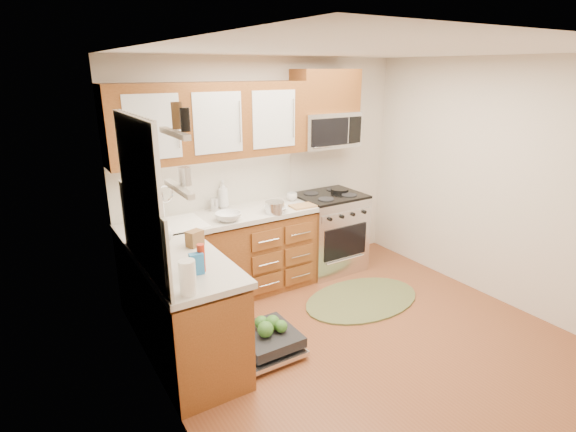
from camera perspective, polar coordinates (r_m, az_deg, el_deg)
floor at (r=4.34m, az=9.32°, el=-15.17°), size 3.50×3.50×0.00m
ceiling at (r=3.64m, az=11.44°, el=19.89°), size 3.50×3.50×0.00m
wall_back at (r=5.19m, az=-2.73°, el=5.70°), size 3.50×0.04×2.50m
wall_left at (r=2.99m, az=-15.72°, el=-4.57°), size 0.04×3.50×2.50m
wall_right at (r=5.12m, az=25.09°, el=3.81°), size 0.04×3.50×2.50m
base_cabinet_back at (r=4.88m, az=-8.31°, el=-5.49°), size 2.05×0.60×0.85m
base_cabinet_left at (r=3.88m, az=-12.64°, el=-12.39°), size 0.60×1.25×0.85m
countertop_back at (r=4.70m, az=-8.53°, el=-0.23°), size 2.07×0.64×0.05m
countertop_left at (r=3.67m, az=-13.01°, el=-5.95°), size 0.64×1.27×0.05m
backsplash_back at (r=4.88m, az=-10.09°, el=4.16°), size 2.05×0.02×0.57m
backsplash_left at (r=3.48m, az=-17.94°, el=-2.21°), size 0.02×1.25×0.57m
upper_cabinets at (r=4.62m, az=-9.79°, el=11.78°), size 2.05×0.35×0.75m
cabinet_over_mw at (r=5.29m, az=4.77°, el=15.58°), size 0.76×0.35×0.47m
range at (r=5.51m, az=5.22°, el=-2.01°), size 0.76×0.64×0.95m
microwave at (r=5.31m, az=4.81°, el=10.88°), size 0.76×0.38×0.40m
sink at (r=4.55m, az=-14.42°, el=-2.59°), size 0.62×0.50×0.26m
dishwasher at (r=4.07m, az=-3.07°, el=-15.72°), size 0.70×0.60×0.20m
window at (r=3.36m, az=-18.39°, el=3.10°), size 0.03×1.05×1.05m
window_blind at (r=3.30m, az=-18.54°, el=8.70°), size 0.02×0.96×0.40m
shelf_upper at (r=2.46m, az=-14.25°, el=10.14°), size 0.04×0.40×0.03m
shelf_lower at (r=2.52m, az=-13.73°, el=3.38°), size 0.04×0.40×0.03m
rug at (r=4.98m, az=9.37°, el=-10.40°), size 1.52×1.19×0.02m
skillet at (r=5.47m, az=6.58°, el=3.24°), size 0.27×0.27×0.04m
stock_pot at (r=4.71m, az=-1.70°, el=1.10°), size 0.24×0.24×0.12m
cutting_board at (r=4.94m, az=1.97°, el=1.29°), size 0.30×0.20×0.02m
canister at (r=4.85m, az=-9.33°, el=1.47°), size 0.10×0.10×0.14m
paper_towel_roll at (r=3.09m, az=-12.62°, el=-7.64°), size 0.12×0.12×0.25m
mustard_bottle at (r=3.82m, az=-17.12°, el=-2.94°), size 0.10×0.10×0.24m
red_bottle at (r=3.41m, az=-10.96°, el=-5.25°), size 0.08×0.08×0.22m
wooden_box at (r=3.92m, az=-11.76°, el=-2.80°), size 0.16×0.14×0.14m
blue_carton at (r=3.39m, az=-11.53°, el=-5.97°), size 0.11×0.07×0.16m
bowl_a at (r=4.76m, az=-1.60°, el=0.88°), size 0.31×0.31×0.06m
bowl_b at (r=4.52m, az=-7.61°, el=-0.09°), size 0.35×0.35×0.08m
cup at (r=5.16m, az=0.51°, el=2.47°), size 0.13×0.13×0.09m
soap_bottle_a at (r=4.92m, az=-8.24°, el=2.75°), size 0.15×0.15×0.30m
soap_bottle_b at (r=3.69m, az=-16.45°, el=-3.92°), size 0.12×0.13×0.21m
soap_bottle_c at (r=4.08m, az=-15.45°, el=-1.87°), size 0.19×0.19×0.18m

